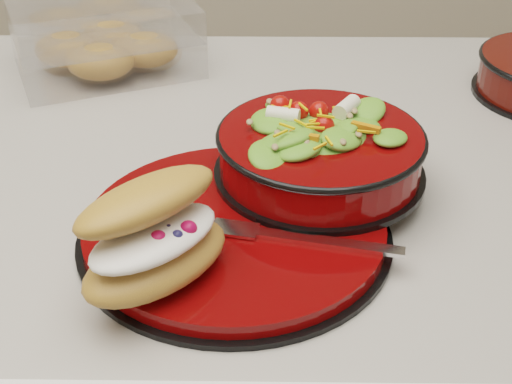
{
  "coord_description": "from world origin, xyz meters",
  "views": [
    {
      "loc": [
        -0.01,
        -0.72,
        1.31
      ],
      "look_at": [
        -0.01,
        -0.15,
        0.94
      ],
      "focal_mm": 50.0,
      "sensor_mm": 36.0,
      "label": 1
    }
  ],
  "objects_px": {
    "fork": "(299,238)",
    "pastry_box": "(105,40)",
    "croissant": "(155,235)",
    "salad_bowl": "(320,146)",
    "dinner_plate": "(236,230)"
  },
  "relations": [
    {
      "from": "fork",
      "to": "pastry_box",
      "type": "distance_m",
      "value": 0.51
    },
    {
      "from": "croissant",
      "to": "salad_bowl",
      "type": "bearing_deg",
      "value": 2.41
    },
    {
      "from": "dinner_plate",
      "to": "croissant",
      "type": "xyz_separation_m",
      "value": [
        -0.06,
        -0.08,
        0.05
      ]
    },
    {
      "from": "dinner_plate",
      "to": "salad_bowl",
      "type": "distance_m",
      "value": 0.13
    },
    {
      "from": "salad_bowl",
      "to": "pastry_box",
      "type": "xyz_separation_m",
      "value": [
        -0.28,
        0.32,
        -0.01
      ]
    },
    {
      "from": "croissant",
      "to": "pastry_box",
      "type": "xyz_separation_m",
      "value": [
        -0.14,
        0.49,
        -0.02
      ]
    },
    {
      "from": "pastry_box",
      "to": "fork",
      "type": "bearing_deg",
      "value": -82.48
    },
    {
      "from": "salad_bowl",
      "to": "fork",
      "type": "relative_size",
      "value": 1.24
    },
    {
      "from": "salad_bowl",
      "to": "croissant",
      "type": "distance_m",
      "value": 0.22
    },
    {
      "from": "croissant",
      "to": "pastry_box",
      "type": "relative_size",
      "value": 0.57
    },
    {
      "from": "salad_bowl",
      "to": "dinner_plate",
      "type": "bearing_deg",
      "value": -134.39
    },
    {
      "from": "dinner_plate",
      "to": "salad_bowl",
      "type": "bearing_deg",
      "value": 45.61
    },
    {
      "from": "dinner_plate",
      "to": "fork",
      "type": "bearing_deg",
      "value": -25.52
    },
    {
      "from": "croissant",
      "to": "pastry_box",
      "type": "distance_m",
      "value": 0.51
    },
    {
      "from": "croissant",
      "to": "fork",
      "type": "distance_m",
      "value": 0.14
    }
  ]
}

